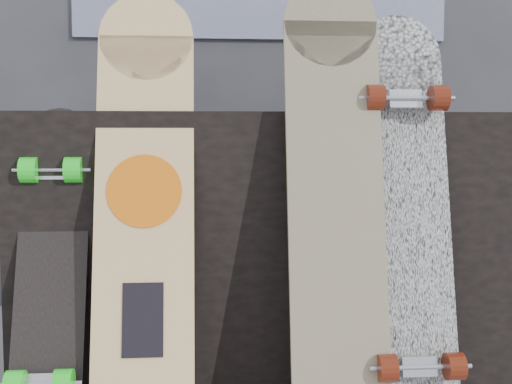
{
  "coord_description": "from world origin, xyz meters",
  "views": [
    {
      "loc": [
        -0.24,
        -1.56,
        0.73
      ],
      "look_at": [
        -0.11,
        0.2,
        0.58
      ],
      "focal_mm": 45.0,
      "sensor_mm": 36.0,
      "label": 1
    }
  ],
  "objects": [
    {
      "name": "vendor_table",
      "position": [
        0.0,
        0.5,
        0.4
      ],
      "size": [
        1.6,
        0.6,
        0.8
      ],
      "primitive_type": "cube",
      "color": "black",
      "rests_on": "ground"
    },
    {
      "name": "booth",
      "position": [
        0.0,
        1.35,
        1.1
      ],
      "size": [
        2.4,
        0.22,
        2.2
      ],
      "color": "#35353A",
      "rests_on": "ground"
    },
    {
      "name": "merch_box_purple",
      "position": [
        -0.44,
        0.59,
        0.85
      ],
      "size": [
        0.18,
        0.12,
        0.1
      ],
      "primitive_type": "cube",
      "color": "#443D7C",
      "rests_on": "vendor_table"
    },
    {
      "name": "merch_box_small",
      "position": [
        0.42,
        0.55,
        0.86
      ],
      "size": [
        0.14,
        0.14,
        0.12
      ],
      "primitive_type": "cube",
      "color": "#443D7C",
      "rests_on": "vendor_table"
    },
    {
      "name": "merch_box_flat",
      "position": [
        0.15,
        0.61,
        0.83
      ],
      "size": [
        0.22,
        0.1,
        0.06
      ],
      "primitive_type": "cube",
      "color": "#D1B78C",
      "rests_on": "vendor_table"
    },
    {
      "name": "longboard_geisha",
      "position": [
        -0.41,
        0.17,
        0.6
      ],
      "size": [
        0.26,
        0.33,
        1.14
      ],
      "rotation": [
        -0.27,
        0.0,
        0.0
      ],
      "color": "beige",
      "rests_on": "ground"
    },
    {
      "name": "longboard_celtic",
      "position": [
        0.1,
        0.11,
        0.62
      ],
      "size": [
        0.26,
        0.27,
        1.17
      ],
      "rotation": [
        -0.21,
        0.0,
        0.0
      ],
      "color": "beige",
      "rests_on": "ground"
    },
    {
      "name": "longboard_cascadia",
      "position": [
        0.3,
        0.13,
        0.56
      ],
      "size": [
        0.24,
        0.32,
        1.08
      ],
      "rotation": [
        -0.23,
        0.0,
        0.0
      ],
      "color": "white",
      "rests_on": "ground"
    },
    {
      "name": "skateboard_dark",
      "position": [
        -0.66,
        0.17,
        0.42
      ],
      "size": [
        0.19,
        0.35,
        0.82
      ],
      "rotation": [
        -0.34,
        0.0,
        0.0
      ],
      "color": "black",
      "rests_on": "ground"
    }
  ]
}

